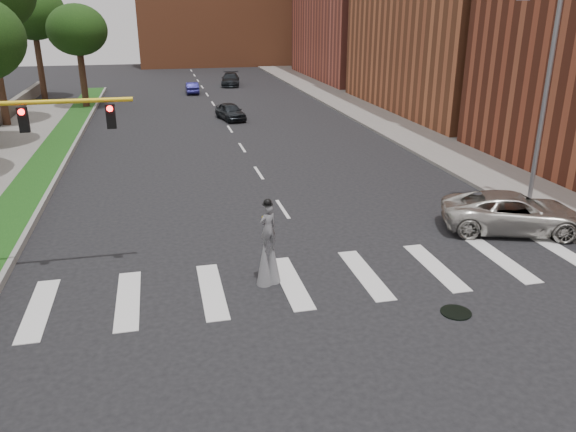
% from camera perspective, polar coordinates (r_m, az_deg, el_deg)
% --- Properties ---
extents(ground_plane, '(160.00, 160.00, 0.00)m').
position_cam_1_polar(ground_plane, '(17.92, 5.07, -7.74)').
color(ground_plane, black).
rests_on(ground_plane, ground).
extents(grass_median, '(2.00, 60.00, 0.25)m').
position_cam_1_polar(grass_median, '(36.51, -22.92, 5.66)').
color(grass_median, '#164313').
rests_on(grass_median, ground).
extents(median_curb, '(0.20, 60.00, 0.28)m').
position_cam_1_polar(median_curb, '(36.34, -21.29, 5.84)').
color(median_curb, gray).
rests_on(median_curb, ground).
extents(sidewalk_right, '(5.00, 90.00, 0.18)m').
position_cam_1_polar(sidewalk_right, '(44.45, 10.65, 9.26)').
color(sidewalk_right, slate).
rests_on(sidewalk_right, ground).
extents(manhole, '(0.90, 0.90, 0.04)m').
position_cam_1_polar(manhole, '(17.44, 16.69, -9.37)').
color(manhole, black).
rests_on(manhole, ground).
extents(building_backdrop, '(26.00, 14.00, 18.00)m').
position_cam_1_polar(building_backdrop, '(93.63, -6.68, 20.65)').
color(building_backdrop, '#9E5431').
rests_on(building_backdrop, ground).
extents(streetlight, '(2.05, 0.20, 9.00)m').
position_cam_1_polar(streetlight, '(26.60, 24.52, 11.00)').
color(streetlight, slate).
rests_on(streetlight, ground).
extents(traffic_signal, '(5.30, 0.23, 6.20)m').
position_cam_1_polar(traffic_signal, '(19.06, -27.06, 5.19)').
color(traffic_signal, black).
rests_on(traffic_signal, ground).
extents(stilt_performer, '(0.82, 0.64, 2.90)m').
position_cam_1_polar(stilt_performer, '(17.97, -2.02, -3.66)').
color(stilt_performer, '#331F14').
rests_on(stilt_performer, ground).
extents(suv_crossing, '(6.10, 4.26, 1.55)m').
position_cam_1_polar(suv_crossing, '(24.07, 21.98, 0.33)').
color(suv_crossing, beige).
rests_on(suv_crossing, ground).
extents(car_near, '(2.38, 4.14, 1.33)m').
position_cam_1_polar(car_near, '(45.60, -5.88, 10.51)').
color(car_near, black).
rests_on(car_near, ground).
extents(car_mid, '(1.26, 3.57, 1.17)m').
position_cam_1_polar(car_mid, '(60.66, -9.71, 12.71)').
color(car_mid, navy).
rests_on(car_mid, ground).
extents(car_far, '(2.75, 5.15, 1.42)m').
position_cam_1_polar(car_far, '(66.34, -5.87, 13.64)').
color(car_far, black).
rests_on(car_far, ground).
extents(tree_5, '(5.95, 5.95, 10.58)m').
position_cam_1_polar(tree_5, '(60.08, -24.55, 18.29)').
color(tree_5, '#331F14').
rests_on(tree_5, ground).
extents(tree_6, '(4.99, 4.99, 8.79)m').
position_cam_1_polar(tree_6, '(52.90, -20.63, 17.22)').
color(tree_6, '#331F14').
rests_on(tree_6, ground).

